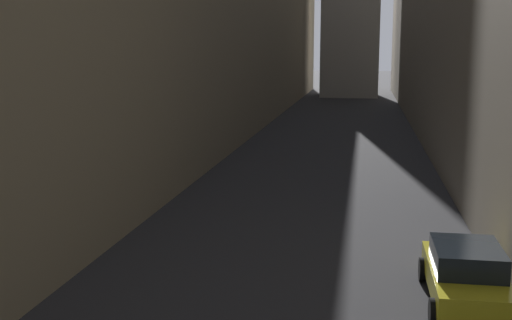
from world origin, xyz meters
TOP-DOWN VIEW (x-y plane):
  - ground_plane at (0.00, 48.00)m, footprint 264.00×264.00m
  - parked_car_right_far at (4.40, 24.60)m, footprint 1.88×4.10m

SIDE VIEW (x-z plane):
  - ground_plane at x=0.00m, z-range 0.00..0.00m
  - parked_car_right_far at x=4.40m, z-range 0.02..1.46m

